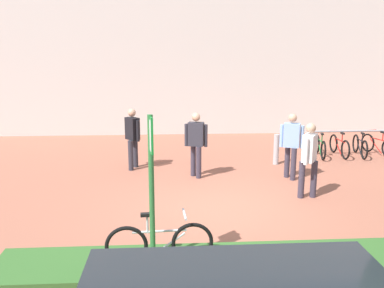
% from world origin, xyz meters
% --- Properties ---
extents(ground_plane, '(60.00, 60.00, 0.00)m').
position_xyz_m(ground_plane, '(0.00, 0.00, 0.00)').
color(ground_plane, '#9E5B47').
extents(building_facade, '(28.00, 1.20, 10.00)m').
position_xyz_m(building_facade, '(0.00, 8.82, 5.00)').
color(building_facade, silver).
rests_on(building_facade, ground).
extents(planter_strip, '(7.00, 1.10, 0.16)m').
position_xyz_m(planter_strip, '(-0.16, -2.47, 0.08)').
color(planter_strip, '#336028').
rests_on(planter_strip, ground).
extents(parking_sign_post, '(0.09, 0.36, 2.39)m').
position_xyz_m(parking_sign_post, '(-1.28, -2.47, 1.56)').
color(parking_sign_post, '#2D7238').
rests_on(parking_sign_post, ground).
extents(bike_at_sign, '(1.68, 0.42, 0.86)m').
position_xyz_m(bike_at_sign, '(-1.18, -2.29, 0.35)').
color(bike_at_sign, black).
rests_on(bike_at_sign, ground).
extents(bike_rack_cluster, '(2.66, 1.63, 0.83)m').
position_xyz_m(bike_rack_cluster, '(4.79, 4.31, 0.35)').
color(bike_rack_cluster, '#99999E').
rests_on(bike_rack_cluster, ground).
extents(bollard_steel, '(0.16, 0.16, 0.90)m').
position_xyz_m(bollard_steel, '(2.17, 3.43, 0.45)').
color(bollard_steel, '#ADADB2').
rests_on(bollard_steel, ground).
extents(person_suited_navy, '(0.59, 0.36, 1.72)m').
position_xyz_m(person_suited_navy, '(-0.29, 2.30, 0.98)').
color(person_suited_navy, '#383342').
rests_on(person_suited_navy, ground).
extents(person_shirt_blue, '(0.43, 0.52, 1.72)m').
position_xyz_m(person_shirt_blue, '(2.12, 0.55, 0.98)').
color(person_shirt_blue, '#383342').
rests_on(person_shirt_blue, ground).
extents(person_casual_tan, '(0.57, 0.40, 1.72)m').
position_xyz_m(person_casual_tan, '(2.16, 2.00, 0.98)').
color(person_casual_tan, '#383342').
rests_on(person_casual_tan, ground).
extents(person_suited_dark, '(0.44, 0.49, 1.72)m').
position_xyz_m(person_suited_dark, '(-2.01, 3.21, 0.98)').
color(person_suited_dark, '#2D2D38').
rests_on(person_suited_dark, ground).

